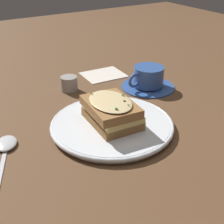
% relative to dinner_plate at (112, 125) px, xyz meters
% --- Properties ---
extents(ground_plane, '(2.40, 2.40, 0.00)m').
position_rel_dinner_plate_xyz_m(ground_plane, '(-0.01, 0.02, -0.01)').
color(ground_plane, brown).
extents(dinner_plate, '(0.27, 0.27, 0.02)m').
position_rel_dinner_plate_xyz_m(dinner_plate, '(0.00, 0.00, 0.00)').
color(dinner_plate, white).
rests_on(dinner_plate, ground_plane).
extents(sandwich, '(0.10, 0.14, 0.06)m').
position_rel_dinner_plate_xyz_m(sandwich, '(-0.00, -0.00, 0.03)').
color(sandwich, olive).
rests_on(sandwich, dinner_plate).
extents(teacup_with_saucer, '(0.15, 0.15, 0.06)m').
position_rel_dinner_plate_xyz_m(teacup_with_saucer, '(0.20, 0.13, 0.02)').
color(teacup_with_saucer, '#33569E').
rests_on(teacup_with_saucer, ground_plane).
extents(spoon, '(0.09, 0.16, 0.01)m').
position_rel_dinner_plate_xyz_m(spoon, '(-0.22, 0.05, -0.00)').
color(spoon, silver).
rests_on(spoon, ground_plane).
extents(napkin, '(0.13, 0.11, 0.00)m').
position_rel_dinner_plate_xyz_m(napkin, '(0.14, 0.28, -0.01)').
color(napkin, silver).
rests_on(napkin, ground_plane).
extents(condiment_pot, '(0.05, 0.05, 0.04)m').
position_rel_dinner_plate_xyz_m(condiment_pot, '(0.00, 0.23, 0.01)').
color(condiment_pot, gray).
rests_on(condiment_pot, ground_plane).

